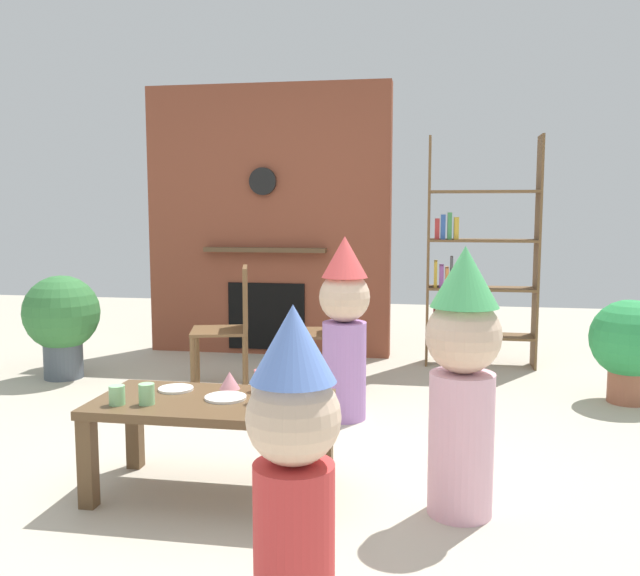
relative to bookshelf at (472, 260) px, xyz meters
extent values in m
plane|color=#BCB29E|center=(-1.10, -2.40, -0.88)|extent=(12.00, 12.00, 0.00)
cube|color=brown|center=(-1.79, 0.20, 0.32)|extent=(2.20, 0.18, 2.40)
cube|color=black|center=(-1.79, 0.10, -0.53)|extent=(0.70, 0.02, 0.60)
cube|color=brown|center=(-1.79, 0.06, 0.07)|extent=(1.10, 0.10, 0.04)
cylinder|color=black|center=(-1.81, 0.08, 0.67)|extent=(0.24, 0.04, 0.24)
cube|color=brown|center=(-0.36, 0.00, 0.07)|extent=(0.02, 0.28, 1.90)
cube|color=brown|center=(0.52, 0.00, 0.07)|extent=(0.02, 0.28, 1.90)
cube|color=brown|center=(0.08, 0.00, -0.63)|extent=(0.86, 0.28, 0.02)
cube|color=brown|center=(0.08, 0.00, -0.23)|extent=(0.86, 0.28, 0.02)
cube|color=brown|center=(0.08, 0.00, 0.17)|extent=(0.86, 0.28, 0.02)
cube|color=brown|center=(0.08, 0.00, 0.57)|extent=(0.86, 0.28, 0.02)
cube|color=#B23333|center=(-0.30, 0.00, -0.52)|extent=(0.02, 0.20, 0.20)
cube|color=#3359A5|center=(-0.27, 0.00, -0.53)|extent=(0.04, 0.20, 0.18)
cube|color=#3F8C4C|center=(-0.22, 0.00, -0.50)|extent=(0.03, 0.20, 0.25)
cube|color=gold|center=(-0.30, 0.00, -0.12)|extent=(0.03, 0.20, 0.22)
cube|color=#8C4C99|center=(-0.25, 0.00, -0.13)|extent=(0.04, 0.20, 0.18)
cube|color=#D87F3F|center=(-0.21, 0.00, -0.14)|extent=(0.03, 0.20, 0.16)
cube|color=#4C4C51|center=(-0.17, 0.00, -0.10)|extent=(0.02, 0.20, 0.25)
cube|color=#B23333|center=(-0.29, 0.00, 0.26)|extent=(0.04, 0.20, 0.17)
cube|color=#3359A5|center=(-0.25, 0.00, 0.28)|extent=(0.04, 0.20, 0.20)
cube|color=#3F8C4C|center=(-0.19, 0.00, 0.29)|extent=(0.03, 0.20, 0.22)
cube|color=gold|center=(-0.14, 0.00, 0.27)|extent=(0.04, 0.20, 0.18)
cube|color=brown|center=(-1.30, -2.88, -0.46)|extent=(1.07, 0.56, 0.04)
cube|color=brown|center=(-1.79, -3.11, -0.68)|extent=(0.07, 0.07, 0.40)
cube|color=brown|center=(-0.81, -3.11, -0.68)|extent=(0.07, 0.07, 0.40)
cube|color=brown|center=(-1.79, -2.64, -0.68)|extent=(0.07, 0.07, 0.40)
cube|color=brown|center=(-0.81, -2.64, -0.68)|extent=(0.07, 0.07, 0.40)
cylinder|color=#669EE0|center=(-1.00, -2.96, -0.39)|extent=(0.07, 0.07, 0.10)
cylinder|color=#8CD18C|center=(-1.69, -3.03, -0.40)|extent=(0.07, 0.07, 0.09)
cylinder|color=#E5666B|center=(-1.12, -2.69, -0.39)|extent=(0.06, 0.06, 0.10)
cylinder|color=#8CD18C|center=(-1.56, -3.00, -0.39)|extent=(0.07, 0.07, 0.09)
cylinder|color=silver|center=(-1.08, -2.89, -0.39)|extent=(0.06, 0.06, 0.10)
cylinder|color=white|center=(-1.52, -2.75, -0.43)|extent=(0.17, 0.17, 0.01)
cylinder|color=white|center=(-1.24, -2.85, -0.43)|extent=(0.19, 0.19, 0.01)
cone|color=pink|center=(-1.27, -2.68, -0.40)|extent=(0.10, 0.10, 0.09)
cube|color=silver|center=(-0.90, -2.70, -0.44)|extent=(0.04, 0.15, 0.01)
cylinder|color=#D13838|center=(-0.71, -3.87, -0.61)|extent=(0.25, 0.25, 0.55)
sphere|color=beige|center=(-0.71, -3.87, -0.19)|extent=(0.29, 0.29, 0.29)
cone|color=#668CE5|center=(-0.71, -3.87, 0.04)|extent=(0.26, 0.26, 0.23)
cylinder|color=#EAB2C6|center=(-0.18, -2.90, -0.57)|extent=(0.28, 0.28, 0.62)
sphere|color=beige|center=(-0.18, -2.90, -0.10)|extent=(0.32, 0.32, 0.32)
cone|color=#4CB766|center=(-0.18, -2.90, 0.15)|extent=(0.29, 0.29, 0.26)
cylinder|color=#B27FCC|center=(-0.85, -1.65, -0.58)|extent=(0.27, 0.27, 0.61)
sphere|color=beige|center=(-0.85, -1.65, -0.11)|extent=(0.32, 0.32, 0.32)
cone|color=#EA4C4C|center=(-0.85, -1.65, 0.13)|extent=(0.28, 0.28, 0.25)
cube|color=brown|center=(-1.82, -1.16, -0.44)|extent=(0.49, 0.49, 0.02)
cube|color=brown|center=(-1.64, -1.11, -0.21)|extent=(0.13, 0.39, 0.45)
cylinder|color=brown|center=(-2.04, -1.03, -0.67)|extent=(0.04, 0.04, 0.43)
cylinder|color=brown|center=(-1.95, -1.38, -0.67)|extent=(0.04, 0.04, 0.43)
cylinder|color=brown|center=(-1.69, -0.94, -0.67)|extent=(0.04, 0.04, 0.43)
cylinder|color=brown|center=(-1.60, -1.28, -0.67)|extent=(0.04, 0.04, 0.43)
cube|color=brown|center=(-1.13, -1.13, -0.44)|extent=(0.46, 0.46, 0.02)
cube|color=brown|center=(-0.95, -1.10, -0.21)|extent=(0.09, 0.40, 0.45)
cylinder|color=brown|center=(-1.34, -0.98, -0.67)|extent=(0.04, 0.04, 0.43)
cylinder|color=brown|center=(-1.28, -1.33, -0.67)|extent=(0.04, 0.04, 0.43)
cylinder|color=brown|center=(-0.98, -0.92, -0.67)|extent=(0.04, 0.04, 0.43)
cylinder|color=brown|center=(-0.93, -1.28, -0.67)|extent=(0.04, 0.04, 0.43)
cylinder|color=#9E5B42|center=(1.00, -0.98, -0.78)|extent=(0.26, 0.26, 0.22)
sphere|color=green|center=(1.00, -0.98, -0.44)|extent=(0.53, 0.53, 0.53)
cylinder|color=#4C5660|center=(-3.14, -0.99, -0.75)|extent=(0.29, 0.29, 0.27)
sphere|color=#367A3C|center=(-3.14, -0.99, -0.37)|extent=(0.58, 0.58, 0.58)
camera|label=1|loc=(-0.30, -5.78, 0.42)|focal=38.22mm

